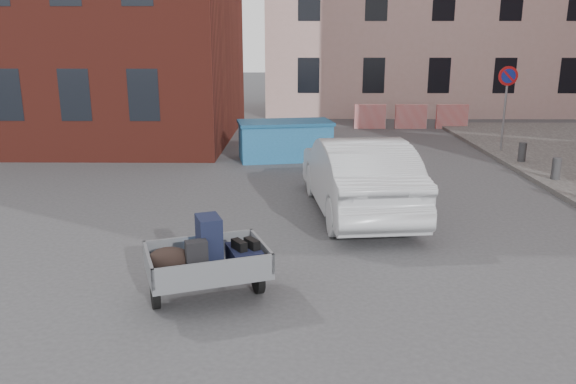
{
  "coord_description": "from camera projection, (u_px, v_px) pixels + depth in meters",
  "views": [
    {
      "loc": [
        -0.6,
        -8.33,
        3.48
      ],
      "look_at": [
        -0.72,
        0.57,
        1.1
      ],
      "focal_mm": 35.0,
      "sensor_mm": 36.0,
      "label": 1
    }
  ],
  "objects": [
    {
      "name": "ground",
      "position": [
        333.0,
        268.0,
        8.93
      ],
      "size": [
        120.0,
        120.0,
        0.0
      ],
      "primitive_type": "plane",
      "color": "#38383A",
      "rests_on": "ground"
    },
    {
      "name": "silver_car",
      "position": [
        357.0,
        175.0,
        11.69
      ],
      "size": [
        2.24,
        5.04,
        1.61
      ],
      "primitive_type": "imported",
      "rotation": [
        0.0,
        0.0,
        3.26
      ],
      "color": "#B8BCC1",
      "rests_on": "ground"
    },
    {
      "name": "dumpster",
      "position": [
        285.0,
        140.0,
        17.09
      ],
      "size": [
        3.02,
        1.92,
        1.18
      ],
      "rotation": [
        0.0,
        0.0,
        0.18
      ],
      "color": "#21679E",
      "rests_on": "ground"
    },
    {
      "name": "no_parking_sign",
      "position": [
        507.0,
        91.0,
        17.5
      ],
      "size": [
        0.6,
        0.09,
        2.65
      ],
      "color": "gray",
      "rests_on": "sidewalk"
    },
    {
      "name": "barriers",
      "position": [
        411.0,
        117.0,
        23.24
      ],
      "size": [
        4.7,
        0.18,
        1.0
      ],
      "color": "red",
      "rests_on": "ground"
    },
    {
      "name": "trailer",
      "position": [
        206.0,
        259.0,
        7.67
      ],
      "size": [
        1.88,
        1.98,
        1.2
      ],
      "rotation": [
        0.0,
        0.0,
        0.35
      ],
      "color": "black",
      "rests_on": "ground"
    }
  ]
}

